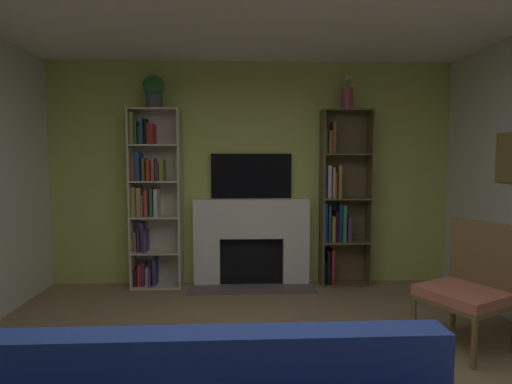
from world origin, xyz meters
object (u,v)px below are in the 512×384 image
object	(u,v)px
bookshelf_left	(151,197)
potted_plant	(154,90)
fireplace	(251,240)
vase_with_flowers	(348,97)
armchair	(471,284)
tv	(251,176)
bookshelf_right	(339,203)

from	to	relation	value
bookshelf_left	potted_plant	xyz separation A→B (m)	(0.06, -0.04, 1.25)
fireplace	vase_with_flowers	bearing A→B (deg)	-2.36
bookshelf_left	armchair	xyz separation A→B (m)	(2.97, -1.73, -0.57)
bookshelf_left	armchair	world-z (taller)	bookshelf_left
tv	bookshelf_right	world-z (taller)	bookshelf_right
fireplace	bookshelf_right	bearing A→B (deg)	0.02
tv	bookshelf_left	size ratio (longest dim) A/B	0.46
fireplace	potted_plant	world-z (taller)	potted_plant
bookshelf_left	potted_plant	distance (m)	1.26
tv	potted_plant	world-z (taller)	potted_plant
bookshelf_left	vase_with_flowers	size ratio (longest dim) A/B	5.16
vase_with_flowers	armchair	size ratio (longest dim) A/B	0.41
tv	armchair	distance (m)	2.65
tv	armchair	size ratio (longest dim) A/B	0.96
fireplace	tv	world-z (taller)	tv
armchair	bookshelf_left	bearing A→B (deg)	149.78
fireplace	bookshelf_left	bearing A→B (deg)	-179.75
armchair	tv	bearing A→B (deg)	134.31
potted_plant	armchair	distance (m)	3.82
armchair	vase_with_flowers	bearing A→B (deg)	110.27
tv	bookshelf_right	xyz separation A→B (m)	(1.07, -0.07, -0.33)
fireplace	tv	size ratio (longest dim) A/B	1.53
tv	potted_plant	distance (m)	1.52
bookshelf_right	potted_plant	size ratio (longest dim) A/B	5.55
fireplace	armchair	distance (m)	2.47
bookshelf_right	vase_with_flowers	world-z (taller)	vase_with_flowers
potted_plant	vase_with_flowers	distance (m)	2.28
fireplace	armchair	bearing A→B (deg)	-44.51
bookshelf_right	armchair	xyz separation A→B (m)	(0.69, -1.73, -0.49)
bookshelf_left	armchair	bearing A→B (deg)	-30.22
fireplace	vase_with_flowers	world-z (taller)	vase_with_flowers
fireplace	bookshelf_left	world-z (taller)	bookshelf_left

